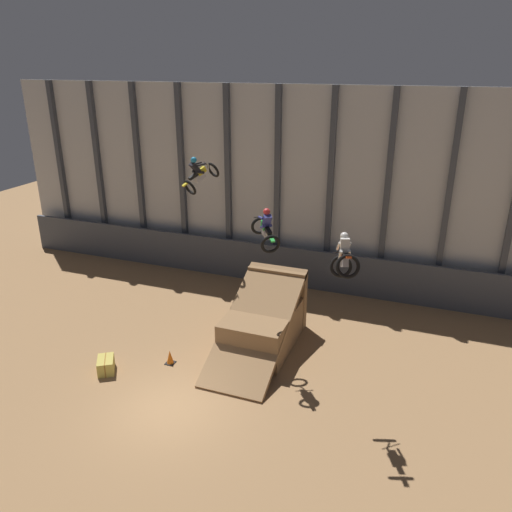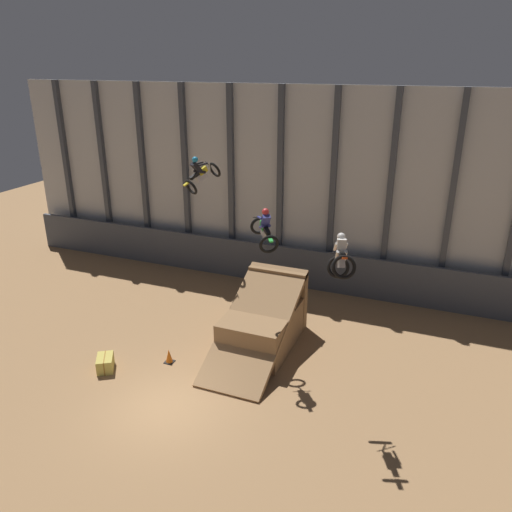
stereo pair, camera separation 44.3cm
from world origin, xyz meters
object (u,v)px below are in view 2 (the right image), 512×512
Objects in this scene: dirt_ramp at (264,322)px; rider_bike_left_air at (201,174)px; rider_bike_center_air at (265,230)px; hay_bale_trackside at (105,363)px; rider_bike_right_air at (341,260)px; traffic_cone_near_ramp at (169,356)px.

rider_bike_left_air is (-3.62, 1.63, 5.68)m from dirt_ramp.
rider_bike_center_air is at bearing -69.86° from dirt_ramp.
hay_bale_trackside is at bearing -139.77° from dirt_ramp.
rider_bike_center_air is 0.96× the size of rider_bike_right_air.
dirt_ramp reaches higher than hay_bale_trackside.
traffic_cone_near_ramp reaches higher than hay_bale_trackside.
hay_bale_trackside is at bearing 168.04° from rider_bike_right_air.
dirt_ramp is at bearing 3.42° from rider_bike_left_air.
rider_bike_right_air reaches higher than rider_bike_center_air.
rider_bike_left_air reaches higher than hay_bale_trackside.
dirt_ramp is 3.22× the size of rider_bike_left_air.
rider_bike_right_air is at bearing 7.09° from hay_bale_trackside.
traffic_cone_near_ramp is 0.54× the size of hay_bale_trackside.
rider_bike_left_air reaches higher than rider_bike_center_air.
traffic_cone_near_ramp is (-3.36, -1.77, -5.18)m from rider_bike_center_air.
traffic_cone_near_ramp is 2.45m from hay_bale_trackside.
rider_bike_center_air is 3.88m from rider_bike_right_air.
dirt_ramp is 4.64m from rider_bike_center_air.
hay_bale_trackside is at bearing -75.61° from rider_bike_left_air.
rider_bike_right_air is 1.68× the size of hay_bale_trackside.
rider_bike_right_air is at bearing -5.42° from rider_bike_left_air.
dirt_ramp is at bearing 44.28° from traffic_cone_near_ramp.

